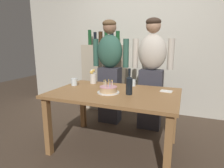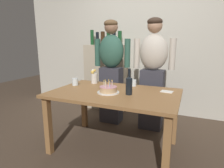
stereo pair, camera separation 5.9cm
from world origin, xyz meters
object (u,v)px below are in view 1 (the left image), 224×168
(birthday_cake, at_px, (108,90))
(wine_bottle, at_px, (129,85))
(water_glass_near, at_px, (74,82))
(water_glass_far, at_px, (133,83))
(person_man_bearded, at_px, (110,70))
(flower_vase, at_px, (93,77))
(napkin_stack, at_px, (166,91))
(person_woman_cardigan, at_px, (151,73))
(cell_phone, at_px, (105,87))

(birthday_cake, relative_size, wine_bottle, 0.88)
(water_glass_near, xyz_separation_m, water_glass_far, (0.76, 0.26, -0.01))
(water_glass_near, height_order, person_man_bearded, person_man_bearded)
(water_glass_far, distance_m, flower_vase, 0.58)
(napkin_stack, distance_m, person_woman_cardigan, 0.61)
(birthday_cake, distance_m, napkin_stack, 0.70)
(water_glass_far, bearing_deg, cell_phone, -144.29)
(water_glass_near, relative_size, napkin_stack, 0.71)
(wine_bottle, bearing_deg, person_woman_cardigan, 82.49)
(wine_bottle, height_order, flower_vase, wine_bottle)
(water_glass_far, relative_size, napkin_stack, 0.62)
(birthday_cake, height_order, person_man_bearded, person_man_bearded)
(person_man_bearded, bearing_deg, wine_bottle, 124.73)
(birthday_cake, xyz_separation_m, cell_phone, (-0.14, 0.24, -0.03))
(person_man_bearded, bearing_deg, water_glass_near, 67.30)
(cell_phone, relative_size, flower_vase, 0.70)
(person_woman_cardigan, bearing_deg, cell_phone, 50.65)
(napkin_stack, bearing_deg, birthday_cake, -153.66)
(cell_phone, height_order, flower_vase, flower_vase)
(birthday_cake, xyz_separation_m, wine_bottle, (0.25, 0.02, 0.08))
(water_glass_far, bearing_deg, water_glass_near, -160.77)
(birthday_cake, bearing_deg, napkin_stack, 26.34)
(wine_bottle, xyz_separation_m, cell_phone, (-0.39, 0.21, -0.11))
(wine_bottle, relative_size, flower_vase, 1.45)
(cell_phone, height_order, person_man_bearded, person_man_bearded)
(person_man_bearded, xyz_separation_m, person_woman_cardigan, (0.67, 0.00, 0.00))
(birthday_cake, height_order, wine_bottle, wine_bottle)
(water_glass_far, distance_m, wine_bottle, 0.45)
(person_man_bearded, bearing_deg, flower_vase, 78.18)
(napkin_stack, bearing_deg, person_woman_cardigan, 117.76)
(flower_vase, bearing_deg, napkin_stack, -5.48)
(napkin_stack, bearing_deg, water_glass_near, -174.53)
(birthday_cake, xyz_separation_m, napkin_stack, (0.63, 0.31, -0.03))
(water_glass_near, height_order, cell_phone, water_glass_near)
(wine_bottle, xyz_separation_m, napkin_stack, (0.38, 0.29, -0.11))
(wine_bottle, bearing_deg, water_glass_near, 168.34)
(birthday_cake, relative_size, napkin_stack, 1.91)
(wine_bottle, distance_m, person_woman_cardigan, 0.82)
(person_woman_cardigan, bearing_deg, person_man_bearded, 0.00)
(birthday_cake, relative_size, person_man_bearded, 0.16)
(wine_bottle, bearing_deg, water_glass_far, 99.79)
(flower_vase, bearing_deg, wine_bottle, -30.69)
(water_glass_near, bearing_deg, flower_vase, 50.29)
(birthday_cake, xyz_separation_m, flower_vase, (-0.41, 0.41, 0.05))
(person_man_bearded, bearing_deg, water_glass_far, 142.31)
(person_man_bearded, height_order, person_woman_cardigan, same)
(flower_vase, relative_size, person_man_bearded, 0.12)
(water_glass_near, distance_m, wine_bottle, 0.85)
(water_glass_near, relative_size, wine_bottle, 0.33)
(cell_phone, relative_size, person_man_bearded, 0.09)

